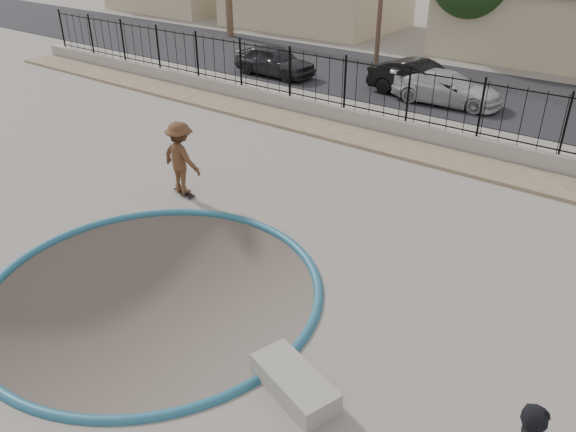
{
  "coord_description": "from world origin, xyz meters",
  "views": [
    {
      "loc": [
        7.96,
        -6.89,
        6.9
      ],
      "look_at": [
        1.22,
        2.0,
        0.86
      ],
      "focal_mm": 35.0,
      "sensor_mm": 36.0,
      "label": 1
    }
  ],
  "objects_px": {
    "car_b": "(420,80)",
    "skateboard": "(184,192)",
    "car_a": "(275,61)",
    "car_c": "(447,88)",
    "skater": "(181,161)",
    "concrete_ledge": "(294,383)"
  },
  "relations": [
    {
      "from": "car_b",
      "to": "skateboard",
      "type": "bearing_deg",
      "value": -179.57
    },
    {
      "from": "car_a",
      "to": "car_c",
      "type": "bearing_deg",
      "value": -83.89
    },
    {
      "from": "skateboard",
      "to": "car_b",
      "type": "bearing_deg",
      "value": 95.19
    },
    {
      "from": "skater",
      "to": "skateboard",
      "type": "relative_size",
      "value": 2.41
    },
    {
      "from": "car_a",
      "to": "car_b",
      "type": "distance_m",
      "value": 7.1
    },
    {
      "from": "skater",
      "to": "car_a",
      "type": "relative_size",
      "value": 0.49
    },
    {
      "from": "car_b",
      "to": "car_c",
      "type": "height_order",
      "value": "car_b"
    },
    {
      "from": "skateboard",
      "to": "car_a",
      "type": "bearing_deg",
      "value": 127.4
    },
    {
      "from": "car_a",
      "to": "car_b",
      "type": "bearing_deg",
      "value": -81.36
    },
    {
      "from": "car_c",
      "to": "car_a",
      "type": "bearing_deg",
      "value": 91.24
    },
    {
      "from": "car_a",
      "to": "car_b",
      "type": "relative_size",
      "value": 0.92
    },
    {
      "from": "concrete_ledge",
      "to": "car_c",
      "type": "distance_m",
      "value": 16.89
    },
    {
      "from": "car_a",
      "to": "car_c",
      "type": "height_order",
      "value": "car_a"
    },
    {
      "from": "concrete_ledge",
      "to": "car_b",
      "type": "relative_size",
      "value": 0.36
    },
    {
      "from": "car_a",
      "to": "concrete_ledge",
      "type": "bearing_deg",
      "value": -139.31
    },
    {
      "from": "concrete_ledge",
      "to": "car_c",
      "type": "bearing_deg",
      "value": 105.19
    },
    {
      "from": "skateboard",
      "to": "car_a",
      "type": "relative_size",
      "value": 0.2
    },
    {
      "from": "skateboard",
      "to": "car_c",
      "type": "distance_m",
      "value": 12.5
    },
    {
      "from": "skater",
      "to": "car_c",
      "type": "relative_size",
      "value": 0.45
    },
    {
      "from": "skateboard",
      "to": "car_a",
      "type": "height_order",
      "value": "car_a"
    },
    {
      "from": "skater",
      "to": "concrete_ledge",
      "type": "xyz_separation_m",
      "value": [
        6.8,
        -4.03,
        -0.8
      ]
    },
    {
      "from": "skateboard",
      "to": "car_c",
      "type": "bearing_deg",
      "value": 89.23
    }
  ]
}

